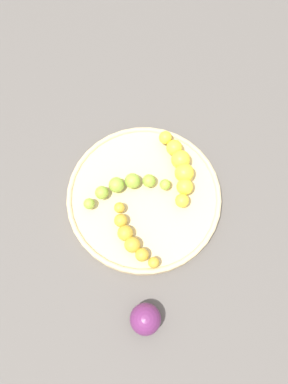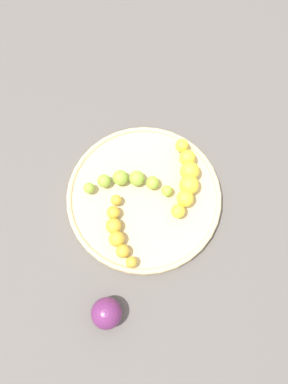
# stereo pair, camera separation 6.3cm
# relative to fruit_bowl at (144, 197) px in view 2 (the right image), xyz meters

# --- Properties ---
(ground_plane) EXTENTS (2.40, 2.40, 0.00)m
(ground_plane) POSITION_rel_fruit_bowl_xyz_m (0.00, 0.00, -0.01)
(ground_plane) COLOR #56514C
(fruit_bowl) EXTENTS (0.29, 0.29, 0.02)m
(fruit_bowl) POSITION_rel_fruit_bowl_xyz_m (0.00, 0.00, 0.00)
(fruit_bowl) COLOR #D1B784
(fruit_bowl) RESTS_ON ground_plane
(banana_green) EXTENTS (0.11, 0.14, 0.03)m
(banana_green) POSITION_rel_fruit_bowl_xyz_m (0.04, 0.01, 0.02)
(banana_green) COLOR #8CAD38
(banana_green) RESTS_ON fruit_bowl
(banana_spotted) EXTENTS (0.13, 0.06, 0.03)m
(banana_spotted) POSITION_rel_fruit_bowl_xyz_m (-0.03, 0.08, 0.02)
(banana_spotted) COLOR gold
(banana_spotted) RESTS_ON fruit_bowl
(banana_yellow) EXTENTS (0.13, 0.11, 0.04)m
(banana_yellow) POSITION_rel_fruit_bowl_xyz_m (-0.02, -0.08, 0.03)
(banana_yellow) COLOR yellow
(banana_yellow) RESTS_ON fruit_bowl
(plum_purple) EXTENTS (0.05, 0.05, 0.05)m
(plum_purple) POSITION_rel_fruit_bowl_xyz_m (-0.14, 0.17, 0.01)
(plum_purple) COLOR #662659
(plum_purple) RESTS_ON ground_plane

